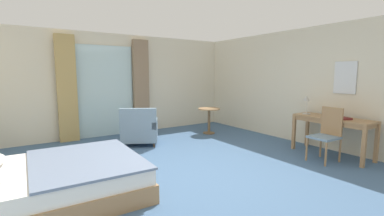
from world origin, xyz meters
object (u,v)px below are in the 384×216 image
Objects in this scene: armchair_by_window at (140,130)px; round_cafe_table at (209,115)px; desk_chair at (327,132)px; closed_book at (343,118)px; bed at (52,180)px; desk_lamp at (307,102)px; writing_desk at (333,122)px.

armchair_by_window reaches higher than round_cafe_table.
round_cafe_table is at bearing 98.04° from desk_chair.
round_cafe_table is at bearing 128.11° from closed_book.
desk_lamp is (4.79, -0.38, 0.76)m from bed.
desk_lamp is at bearing -38.71° from armchair_by_window.
armchair_by_window is at bearing 141.29° from desk_lamp.
desk_chair is at bearing -162.92° from writing_desk.
bed is at bearing -136.31° from armchair_by_window.
desk_lamp reaches higher than bed.
desk_lamp is 0.83m from closed_book.
desk_chair is (-0.40, -0.12, -0.13)m from writing_desk.
desk_chair reaches higher than armchair_by_window.
writing_desk is 0.43m from desk_chair.
bed reaches higher than desk_chair.
bed is 3.11× the size of round_cafe_table.
armchair_by_window reaches higher than writing_desk.
desk_chair is (4.40, -1.08, 0.28)m from bed.
round_cafe_table is at bearing 105.88° from writing_desk.
armchair_by_window is at bearing 156.48° from closed_book.
bed is 2.07× the size of armchair_by_window.
writing_desk is 0.25m from closed_book.
round_cafe_table is at bearing 109.30° from desk_lamp.
closed_book reaches higher than writing_desk.
desk_chair is 1.44× the size of round_cafe_table.
armchair_by_window is (-2.78, 3.05, -0.43)m from closed_book.
desk_lamp reaches higher than armchair_by_window.
writing_desk is 6.02× the size of closed_book.
bed is 1.47× the size of writing_desk.
armchair_by_window reaches higher than closed_book.
desk_lamp is at bearing -70.70° from round_cafe_table.
desk_chair is at bearing -118.98° from desk_lamp.
desk_lamp is 0.61× the size of round_cafe_table.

